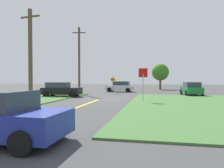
{
  "coord_description": "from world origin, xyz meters",
  "views": [
    {
      "loc": [
        5.28,
        -20.61,
        1.99
      ],
      "look_at": [
        0.7,
        2.14,
        1.44
      ],
      "focal_mm": 33.92,
      "sensor_mm": 36.0,
      "label": 1
    }
  ],
  "objects_px": {
    "stop_sign": "(143,78)",
    "utility_pole_near": "(30,55)",
    "direction_sign": "(113,83)",
    "utility_pole_mid": "(79,60)",
    "car_approaching_junction": "(120,87)",
    "car_on_crossroad": "(191,89)",
    "oak_tree_left": "(160,72)",
    "parked_car_near_building": "(61,90)"
  },
  "relations": [
    {
      "from": "direction_sign",
      "to": "car_approaching_junction",
      "type": "bearing_deg",
      "value": 81.94
    },
    {
      "from": "stop_sign",
      "to": "utility_pole_mid",
      "type": "distance_m",
      "value": 12.58
    },
    {
      "from": "car_approaching_junction",
      "to": "direction_sign",
      "type": "bearing_deg",
      "value": 86.35
    },
    {
      "from": "parked_car_near_building",
      "to": "oak_tree_left",
      "type": "height_order",
      "value": "oak_tree_left"
    },
    {
      "from": "utility_pole_mid",
      "to": "car_on_crossroad",
      "type": "bearing_deg",
      "value": 0.45
    },
    {
      "from": "car_approaching_junction",
      "to": "parked_car_near_building",
      "type": "relative_size",
      "value": 0.99
    },
    {
      "from": "car_on_crossroad",
      "to": "oak_tree_left",
      "type": "distance_m",
      "value": 14.88
    },
    {
      "from": "direction_sign",
      "to": "oak_tree_left",
      "type": "bearing_deg",
      "value": 61.13
    },
    {
      "from": "stop_sign",
      "to": "direction_sign",
      "type": "bearing_deg",
      "value": -59.06
    },
    {
      "from": "stop_sign",
      "to": "car_on_crossroad",
      "type": "distance_m",
      "value": 10.22
    },
    {
      "from": "stop_sign",
      "to": "direction_sign",
      "type": "height_order",
      "value": "stop_sign"
    },
    {
      "from": "utility_pole_mid",
      "to": "oak_tree_left",
      "type": "distance_m",
      "value": 18.15
    },
    {
      "from": "stop_sign",
      "to": "car_on_crossroad",
      "type": "relative_size",
      "value": 0.7
    },
    {
      "from": "car_approaching_junction",
      "to": "car_on_crossroad",
      "type": "height_order",
      "value": "same"
    },
    {
      "from": "utility_pole_mid",
      "to": "car_approaching_junction",
      "type": "bearing_deg",
      "value": 49.94
    },
    {
      "from": "car_on_crossroad",
      "to": "utility_pole_mid",
      "type": "distance_m",
      "value": 14.8
    },
    {
      "from": "parked_car_near_building",
      "to": "oak_tree_left",
      "type": "xyz_separation_m",
      "value": [
        11.42,
        19.17,
        2.49
      ]
    },
    {
      "from": "car_approaching_junction",
      "to": "oak_tree_left",
      "type": "relative_size",
      "value": 0.9
    },
    {
      "from": "parked_car_near_building",
      "to": "utility_pole_near",
      "type": "bearing_deg",
      "value": -87.97
    },
    {
      "from": "stop_sign",
      "to": "utility_pole_near",
      "type": "xyz_separation_m",
      "value": [
        -8.77,
        -3.11,
        1.82
      ]
    },
    {
      "from": "utility_pole_mid",
      "to": "direction_sign",
      "type": "xyz_separation_m",
      "value": [
        4.18,
        2.06,
        -3.11
      ]
    },
    {
      "from": "direction_sign",
      "to": "utility_pole_mid",
      "type": "bearing_deg",
      "value": -153.75
    },
    {
      "from": "parked_car_near_building",
      "to": "utility_pole_mid",
      "type": "relative_size",
      "value": 0.5
    },
    {
      "from": "stop_sign",
      "to": "oak_tree_left",
      "type": "xyz_separation_m",
      "value": [
        2.05,
        22.89,
        1.23
      ]
    },
    {
      "from": "car_on_crossroad",
      "to": "direction_sign",
      "type": "relative_size",
      "value": 1.75
    },
    {
      "from": "car_on_crossroad",
      "to": "utility_pole_mid",
      "type": "bearing_deg",
      "value": 85.36
    },
    {
      "from": "stop_sign",
      "to": "parked_car_near_building",
      "type": "relative_size",
      "value": 0.66
    },
    {
      "from": "oak_tree_left",
      "to": "car_approaching_junction",
      "type": "bearing_deg",
      "value": -125.51
    },
    {
      "from": "direction_sign",
      "to": "oak_tree_left",
      "type": "xyz_separation_m",
      "value": [
        6.8,
        12.33,
        1.83
      ]
    },
    {
      "from": "utility_pole_near",
      "to": "oak_tree_left",
      "type": "xyz_separation_m",
      "value": [
        10.82,
        26.0,
        -0.59
      ]
    },
    {
      "from": "parked_car_near_building",
      "to": "utility_pole_near",
      "type": "distance_m",
      "value": 7.51
    },
    {
      "from": "utility_pole_near",
      "to": "oak_tree_left",
      "type": "distance_m",
      "value": 28.17
    },
    {
      "from": "car_approaching_junction",
      "to": "direction_sign",
      "type": "distance_m",
      "value": 3.59
    },
    {
      "from": "car_on_crossroad",
      "to": "direction_sign",
      "type": "distance_m",
      "value": 10.33
    },
    {
      "from": "car_on_crossroad",
      "to": "parked_car_near_building",
      "type": "relative_size",
      "value": 0.93
    },
    {
      "from": "stop_sign",
      "to": "utility_pole_mid",
      "type": "height_order",
      "value": "utility_pole_mid"
    },
    {
      "from": "parked_car_near_building",
      "to": "utility_pole_near",
      "type": "height_order",
      "value": "utility_pole_near"
    },
    {
      "from": "direction_sign",
      "to": "utility_pole_near",
      "type": "bearing_deg",
      "value": -106.4
    },
    {
      "from": "utility_pole_near",
      "to": "utility_pole_mid",
      "type": "xyz_separation_m",
      "value": [
        -0.16,
        11.6,
        0.69
      ]
    },
    {
      "from": "car_on_crossroad",
      "to": "utility_pole_near",
      "type": "bearing_deg",
      "value": 124.54
    },
    {
      "from": "stop_sign",
      "to": "car_approaching_junction",
      "type": "bearing_deg",
      "value": -66.44
    },
    {
      "from": "utility_pole_near",
      "to": "oak_tree_left",
      "type": "height_order",
      "value": "utility_pole_near"
    }
  ]
}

